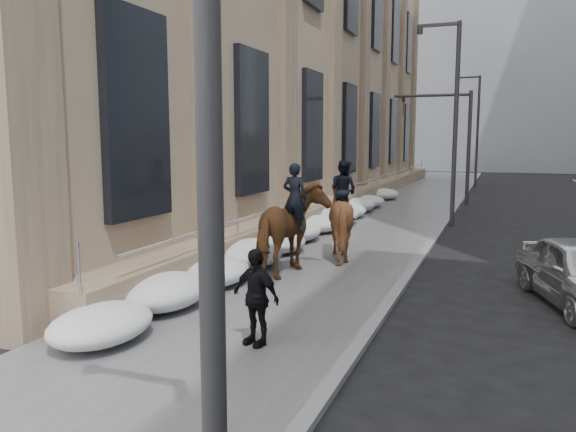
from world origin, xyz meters
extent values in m
plane|color=black|center=(0.00, 0.00, 0.00)|extent=(140.00, 140.00, 0.00)
cube|color=#505052|center=(0.00, 10.00, 0.06)|extent=(5.00, 80.00, 0.12)
cube|color=slate|center=(2.62, 10.00, 0.06)|extent=(0.24, 80.00, 0.12)
cube|color=#957C61|center=(-5.30, 20.00, 9.00)|extent=(5.00, 44.00, 18.00)
cube|color=brown|center=(-2.25, 20.00, 0.45)|extent=(1.10, 44.00, 0.90)
cylinder|color=silver|center=(-1.80, 20.00, 1.35)|extent=(0.06, 42.00, 0.06)
cube|color=brown|center=(-2.85, 10.00, 8.10)|extent=(0.70, 1.20, 16.20)
cube|color=black|center=(-2.70, 13.00, 4.00)|extent=(0.20, 2.20, 4.50)
cube|color=slate|center=(4.00, 60.00, 14.00)|extent=(30.00, 12.00, 28.00)
cube|color=gray|center=(-6.00, 72.00, 10.00)|extent=(24.00, 12.00, 20.00)
cylinder|color=#2D2D30|center=(2.90, -6.00, 4.00)|extent=(0.18, 0.18, 8.00)
cylinder|color=#2D2D30|center=(2.90, 14.00, 4.00)|extent=(0.18, 0.18, 8.00)
cube|color=#2D2D30|center=(2.10, 14.00, 7.90)|extent=(1.60, 0.15, 0.12)
cylinder|color=#2D2D30|center=(1.40, 14.00, 7.75)|extent=(0.24, 0.24, 0.30)
cylinder|color=#2D2D30|center=(2.90, 34.00, 4.00)|extent=(0.18, 0.18, 8.00)
cube|color=#2D2D30|center=(2.10, 34.00, 7.90)|extent=(1.60, 0.15, 0.12)
cylinder|color=#2D2D30|center=(1.40, 34.00, 7.75)|extent=(0.24, 0.24, 0.30)
cylinder|color=#2D2D30|center=(3.00, 22.00, 3.00)|extent=(0.20, 0.20, 6.00)
cylinder|color=#2D2D30|center=(1.00, 22.00, 5.80)|extent=(4.00, 0.16, 0.16)
imported|color=black|center=(-0.50, 22.00, 5.30)|extent=(0.18, 0.22, 1.10)
ellipsoid|color=silver|center=(-1.45, 0.00, 0.46)|extent=(1.50, 2.10, 0.68)
ellipsoid|color=silver|center=(-1.40, 4.00, 0.48)|extent=(1.60, 2.20, 0.72)
ellipsoid|color=silver|center=(-1.50, 8.00, 0.44)|extent=(1.40, 2.00, 0.64)
ellipsoid|color=silver|center=(-1.35, 12.00, 0.50)|extent=(1.70, 2.30, 0.76)
ellipsoid|color=silver|center=(-1.45, 16.00, 0.45)|extent=(1.50, 2.10, 0.66)
imported|color=#482B15|center=(-0.10, 3.58, 1.24)|extent=(1.32, 2.71, 2.24)
imported|color=black|center=(-0.10, 3.73, 2.03)|extent=(0.65, 0.44, 1.72)
imported|color=#402312|center=(0.45, 5.99, 1.24)|extent=(2.43, 2.55, 2.24)
imported|color=black|center=(0.45, 6.14, 2.03)|extent=(1.02, 0.92, 1.72)
imported|color=black|center=(1.05, -1.18, 0.92)|extent=(1.02, 0.66, 1.61)
camera|label=1|loc=(4.71, -9.29, 3.47)|focal=35.00mm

